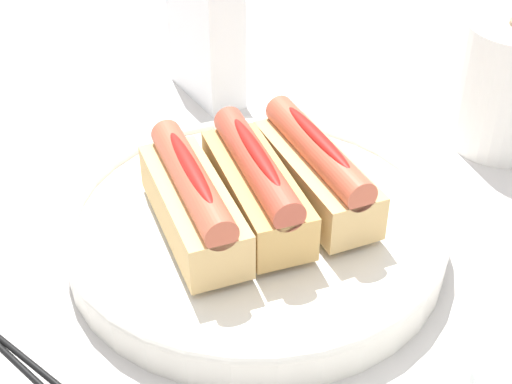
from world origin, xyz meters
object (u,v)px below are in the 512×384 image
object	(u,v)px
hotdog_side	(316,169)
paper_towel_roll	(512,86)
napkin_box	(205,33)
chopstick_near	(47,374)
hotdog_back	(256,184)
hotdog_front	(192,200)
serving_bowl	(256,227)
chopstick_far	(13,357)

from	to	relation	value
hotdog_side	paper_towel_roll	distance (m)	0.26
napkin_box	chopstick_near	bearing A→B (deg)	-42.57
hotdog_side	chopstick_near	distance (m)	0.27
paper_towel_roll	chopstick_near	size ratio (longest dim) A/B	0.61
hotdog_back	paper_towel_roll	bearing A→B (deg)	84.68
hotdog_front	chopstick_near	distance (m)	0.17
hotdog_front	paper_towel_roll	xyz separation A→B (m)	(0.04, 0.36, 0.00)
hotdog_side	chopstick_near	size ratio (longest dim) A/B	0.72
paper_towel_roll	napkin_box	distance (m)	0.33
serving_bowl	napkin_box	size ratio (longest dim) A/B	2.15
serving_bowl	chopstick_near	bearing A→B (deg)	-84.45
serving_bowl	napkin_box	distance (m)	0.29
serving_bowl	hotdog_side	distance (m)	0.07
hotdog_front	hotdog_back	xyz separation A→B (m)	(0.01, 0.05, 0.00)
chopstick_near	chopstick_far	distance (m)	0.03
chopstick_far	hotdog_side	bearing A→B (deg)	76.15
hotdog_front	chopstick_near	size ratio (longest dim) A/B	0.72
serving_bowl	paper_towel_roll	xyz separation A→B (m)	(0.03, 0.31, 0.05)
serving_bowl	chopstick_far	bearing A→B (deg)	-92.63
hotdog_side	napkin_box	xyz separation A→B (m)	(-0.27, 0.08, 0.01)
paper_towel_roll	napkin_box	size ratio (longest dim) A/B	0.89
napkin_box	chopstick_far	xyz separation A→B (m)	(0.24, -0.35, -0.07)
chopstick_near	chopstick_far	size ratio (longest dim) A/B	1.00
serving_bowl	chopstick_far	world-z (taller)	serving_bowl
serving_bowl	hotdog_back	distance (m)	0.04
hotdog_side	paper_towel_roll	size ratio (longest dim) A/B	1.18
hotdog_side	chopstick_far	bearing A→B (deg)	-95.17
hotdog_front	hotdog_side	size ratio (longest dim) A/B	1.00
hotdog_front	chopstick_far	xyz separation A→B (m)	(0.00, -0.16, -0.06)
hotdog_front	paper_towel_roll	size ratio (longest dim) A/B	1.18
hotdog_front	chopstick_far	size ratio (longest dim) A/B	0.72
napkin_box	serving_bowl	bearing A→B (deg)	-19.03
hotdog_side	paper_towel_roll	world-z (taller)	paper_towel_roll
serving_bowl	napkin_box	xyz separation A→B (m)	(-0.25, 0.13, 0.06)
paper_towel_roll	chopstick_near	world-z (taller)	paper_towel_roll
serving_bowl	hotdog_back	size ratio (longest dim) A/B	2.04
paper_towel_roll	hotdog_front	bearing A→B (deg)	-96.81
serving_bowl	napkin_box	world-z (taller)	napkin_box
hotdog_front	hotdog_back	bearing A→B (deg)	74.72
hotdog_back	napkin_box	bearing A→B (deg)	152.58
paper_towel_roll	chopstick_far	distance (m)	0.53
hotdog_back	paper_towel_roll	world-z (taller)	paper_towel_roll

